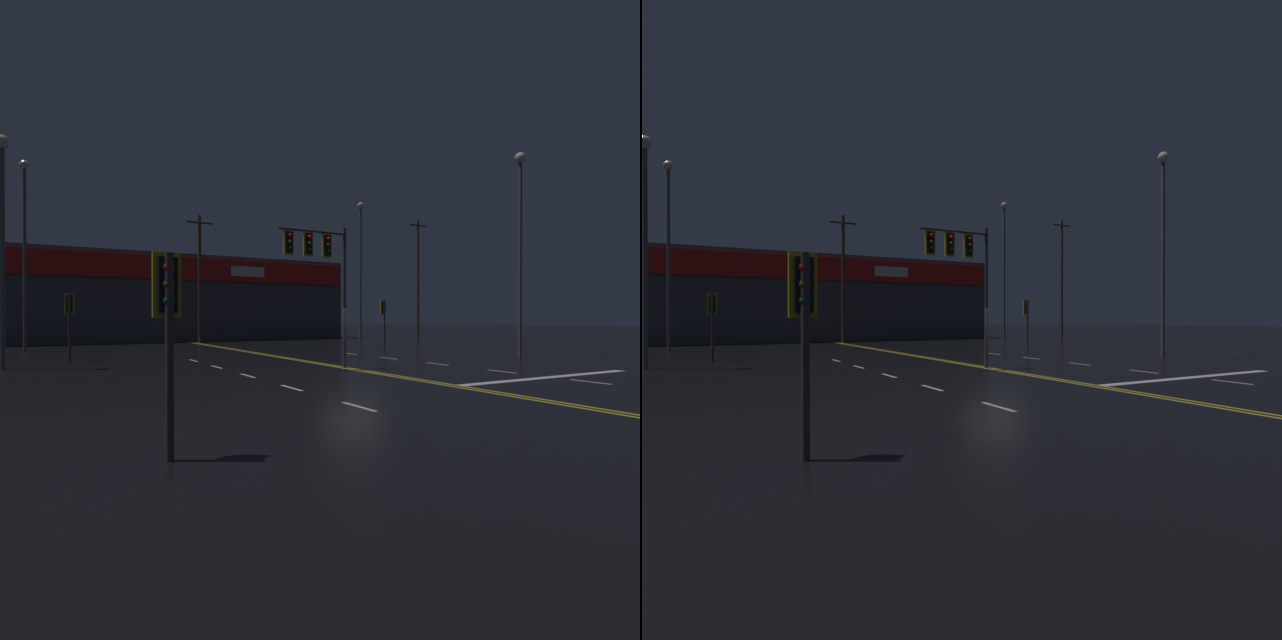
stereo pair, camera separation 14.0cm
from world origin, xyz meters
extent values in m
plane|color=black|center=(0.00, 0.00, 0.00)|extent=(200.00, 200.00, 0.00)
cube|color=gold|center=(-0.15, 0.00, 0.00)|extent=(0.12, 60.00, 0.01)
cube|color=gold|center=(0.15, 0.00, 0.00)|extent=(0.12, 60.00, 0.01)
cube|color=silver|center=(-4.59, -7.20, 0.00)|extent=(0.12, 1.40, 0.01)
cube|color=silver|center=(-4.59, -3.60, 0.00)|extent=(0.12, 1.40, 0.01)
cube|color=silver|center=(-4.59, 0.00, 0.00)|extent=(0.12, 1.40, 0.01)
cube|color=silver|center=(-4.59, 3.60, 0.00)|extent=(0.12, 1.40, 0.01)
cube|color=silver|center=(-4.59, 7.20, 0.00)|extent=(0.12, 1.40, 0.01)
cube|color=silver|center=(4.59, -7.20, 0.00)|extent=(0.12, 1.40, 0.01)
cube|color=silver|center=(4.59, -3.60, 0.00)|extent=(0.12, 1.40, 0.01)
cube|color=silver|center=(4.59, 0.00, 0.00)|extent=(0.12, 1.40, 0.01)
cube|color=silver|center=(4.59, 3.60, 0.00)|extent=(0.12, 1.40, 0.01)
cube|color=silver|center=(4.59, 7.20, 0.00)|extent=(0.12, 1.40, 0.01)
cube|color=silver|center=(4.59, -5.73, 0.00)|extent=(8.81, 0.40, 0.01)
cylinder|color=#38383D|center=(0.02, 0.70, 2.94)|extent=(0.14, 0.14, 5.88)
cylinder|color=#38383D|center=(-1.51, 0.70, 5.63)|extent=(3.06, 0.10, 0.10)
cube|color=black|center=(-0.85, 0.70, 5.09)|extent=(0.28, 0.24, 0.84)
cube|color=gold|center=(-0.85, 0.70, 5.09)|extent=(0.42, 0.08, 0.99)
sphere|color=red|center=(-0.85, 0.54, 5.34)|extent=(0.17, 0.17, 0.17)
sphere|color=#543707|center=(-0.85, 0.54, 5.09)|extent=(0.17, 0.17, 0.17)
sphere|color=#084513|center=(-0.85, 0.54, 4.83)|extent=(0.17, 0.17, 0.17)
cube|color=black|center=(-1.73, 0.70, 5.09)|extent=(0.28, 0.24, 0.84)
cube|color=gold|center=(-1.73, 0.70, 5.09)|extent=(0.42, 0.08, 0.99)
sphere|color=red|center=(-1.73, 0.54, 5.34)|extent=(0.17, 0.17, 0.17)
sphere|color=#543707|center=(-1.73, 0.54, 5.09)|extent=(0.17, 0.17, 0.17)
sphere|color=#084513|center=(-1.73, 0.54, 4.83)|extent=(0.17, 0.17, 0.17)
cube|color=black|center=(-2.60, 0.70, 5.09)|extent=(0.28, 0.24, 0.84)
cube|color=gold|center=(-2.60, 0.70, 5.09)|extent=(0.42, 0.08, 0.99)
sphere|color=red|center=(-2.60, 0.54, 5.34)|extent=(0.17, 0.17, 0.17)
sphere|color=#543707|center=(-2.60, 0.54, 5.09)|extent=(0.17, 0.17, 0.17)
sphere|color=#084513|center=(-2.60, 0.54, 4.83)|extent=(0.17, 0.17, 0.17)
cylinder|color=#38383D|center=(-9.91, 9.41, 1.62)|extent=(0.13, 0.13, 3.24)
cube|color=black|center=(-9.91, 9.59, 2.77)|extent=(0.28, 0.24, 0.84)
cube|color=gold|center=(-9.91, 9.59, 2.77)|extent=(0.42, 0.08, 0.99)
sphere|color=red|center=(-9.91, 9.43, 3.02)|extent=(0.17, 0.17, 0.17)
sphere|color=#543707|center=(-9.91, 9.43, 2.77)|extent=(0.17, 0.17, 0.17)
sphere|color=#084513|center=(-9.91, 9.43, 2.52)|extent=(0.17, 0.17, 0.17)
cylinder|color=#38383D|center=(9.37, 10.34, 1.64)|extent=(0.13, 0.13, 3.27)
cube|color=black|center=(9.37, 10.52, 2.80)|extent=(0.28, 0.24, 0.84)
cube|color=gold|center=(9.37, 10.52, 2.80)|extent=(0.42, 0.08, 0.99)
sphere|color=red|center=(9.37, 10.36, 3.06)|extent=(0.17, 0.17, 0.17)
sphere|color=#543707|center=(9.37, 10.36, 2.80)|extent=(0.17, 0.17, 0.17)
sphere|color=#084513|center=(9.37, 10.36, 2.55)|extent=(0.17, 0.17, 0.17)
cylinder|color=#38383D|center=(-9.54, -9.50, 1.55)|extent=(0.13, 0.13, 3.10)
cube|color=black|center=(-9.54, -9.32, 2.63)|extent=(0.28, 0.24, 0.84)
cube|color=gold|center=(-9.54, -9.32, 2.63)|extent=(0.42, 0.08, 0.99)
sphere|color=red|center=(-9.54, -9.48, 2.88)|extent=(0.17, 0.17, 0.17)
sphere|color=#543707|center=(-9.54, -9.48, 2.63)|extent=(0.17, 0.17, 0.17)
sphere|color=#084513|center=(-9.54, -9.48, 2.37)|extent=(0.17, 0.17, 0.17)
cylinder|color=#59595E|center=(11.24, 0.85, 5.25)|extent=(0.20, 0.20, 10.49)
sphere|color=silver|center=(11.24, 0.85, 10.66)|extent=(0.56, 0.56, 0.56)
cylinder|color=#59595E|center=(-12.48, 7.06, 4.56)|extent=(0.20, 0.20, 9.12)
sphere|color=silver|center=(-12.48, 7.06, 9.28)|extent=(0.56, 0.56, 0.56)
cylinder|color=#59595E|center=(-11.90, 18.68, 5.68)|extent=(0.20, 0.20, 11.36)
sphere|color=silver|center=(-11.90, 18.68, 11.52)|extent=(0.56, 0.56, 0.56)
cylinder|color=#59595E|center=(13.64, 19.47, 5.91)|extent=(0.20, 0.20, 11.81)
sphere|color=silver|center=(13.64, 19.47, 11.98)|extent=(0.56, 0.56, 0.56)
cube|color=#4C4C51|center=(0.00, 30.78, 3.79)|extent=(31.04, 10.00, 7.58)
cube|color=red|center=(0.00, 25.68, 6.26)|extent=(30.42, 0.20, 1.90)
cube|color=white|center=(5.43, 25.63, 6.26)|extent=(3.20, 0.16, 0.90)
cylinder|color=#4C3828|center=(0.29, 23.13, 5.21)|extent=(0.26, 0.26, 10.42)
cube|color=#4C3828|center=(0.29, 23.13, 9.82)|extent=(2.20, 0.12, 0.12)
cylinder|color=#4C3828|center=(23.34, 23.13, 6.14)|extent=(0.26, 0.26, 12.28)
cube|color=#4C3828|center=(23.34, 23.13, 11.68)|extent=(2.20, 0.12, 0.12)
camera|label=1|loc=(-11.25, -17.04, 2.14)|focal=28.00mm
camera|label=2|loc=(-11.13, -17.11, 2.14)|focal=28.00mm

